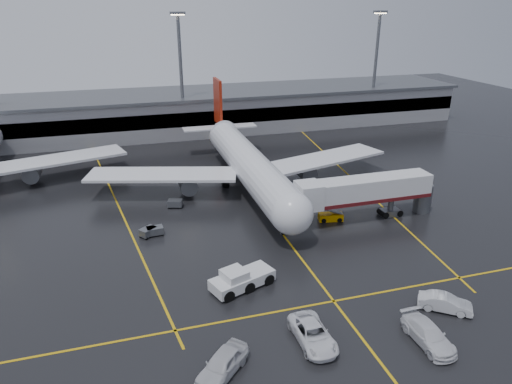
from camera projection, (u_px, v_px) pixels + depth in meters
name	position (u px, v px, depth m)	size (l,w,h in m)	color
ground	(266.00, 212.00, 65.32)	(220.00, 220.00, 0.00)	black
apron_line_centre	(266.00, 212.00, 65.32)	(0.25, 90.00, 0.02)	gold
apron_line_stop	(334.00, 301.00, 45.80)	(60.00, 0.25, 0.02)	gold
apron_line_left	(116.00, 201.00, 68.90)	(0.25, 70.00, 0.02)	gold
apron_line_right	(349.00, 175.00, 78.95)	(0.25, 70.00, 0.02)	gold
terminal	(202.00, 110.00, 106.22)	(122.00, 19.00, 8.60)	gray
light_mast_mid	(181.00, 69.00, 95.79)	(3.00, 1.20, 25.45)	#595B60
light_mast_right	(376.00, 61.00, 107.70)	(3.00, 1.20, 25.45)	#595B60
main_airliner	(247.00, 162.00, 72.34)	(48.80, 45.60, 14.10)	silver
jet_bridge	(365.00, 192.00, 61.65)	(19.90, 3.40, 6.05)	silver
pushback_tractor	(241.00, 280.00, 47.63)	(7.19, 4.81, 2.38)	silver
belt_loader	(331.00, 217.00, 62.60)	(3.43, 2.04, 2.04)	#D88F00
service_van_a	(313.00, 334.00, 39.99)	(2.77, 6.01, 1.67)	white
service_van_b	(428.00, 335.00, 39.94)	(2.37, 5.84, 1.69)	silver
service_van_c	(445.00, 303.00, 44.18)	(1.71, 4.91, 1.62)	silver
service_van_d	(222.00, 364.00, 36.56)	(2.20, 5.48, 1.87)	silver
baggage_cart_a	(155.00, 231.00, 58.57)	(2.08, 1.43, 1.12)	#595B60
baggage_cart_b	(148.00, 232.00, 58.31)	(2.38, 2.25, 1.12)	#595B60
baggage_cart_c	(175.00, 203.00, 66.52)	(2.29, 1.82, 1.12)	#595B60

